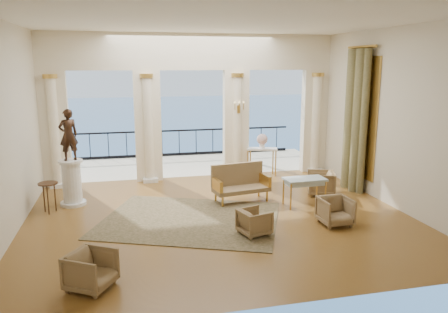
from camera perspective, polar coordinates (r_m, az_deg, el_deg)
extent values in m
plane|color=#4A2B10|center=(10.53, -0.58, -7.95)|extent=(9.00, 9.00, 0.00)
plane|color=beige|center=(6.20, 7.43, -0.67)|extent=(9.00, 0.00, 9.00)
plane|color=beige|center=(10.03, -26.62, 3.03)|extent=(0.00, 8.00, 8.00)
plane|color=beige|center=(11.80, 21.32, 4.65)|extent=(0.00, 8.00, 8.00)
plane|color=white|center=(9.93, -0.64, 17.24)|extent=(9.00, 9.00, 0.00)
cube|color=beige|center=(13.68, -4.22, 13.49)|extent=(9.00, 0.30, 1.10)
cube|color=beige|center=(13.78, -21.19, 3.31)|extent=(0.80, 0.30, 3.40)
cylinder|color=beige|center=(13.62, -21.26, 2.78)|extent=(0.28, 0.28, 3.20)
cylinder|color=gold|center=(13.48, -21.80, 9.72)|extent=(0.40, 0.40, 0.12)
cube|color=silver|center=(13.93, -20.78, -3.48)|extent=(0.45, 0.45, 0.12)
cube|color=beige|center=(13.66, -9.90, 3.88)|extent=(0.80, 0.30, 3.40)
cylinder|color=beige|center=(13.50, -9.84, 3.35)|extent=(0.28, 0.28, 3.20)
cylinder|color=gold|center=(13.35, -10.10, 10.37)|extent=(0.40, 0.40, 0.12)
cube|color=silver|center=(13.81, -9.61, -2.97)|extent=(0.45, 0.45, 0.12)
cube|color=beige|center=(14.09, 1.56, 4.30)|extent=(0.80, 0.30, 3.40)
cylinder|color=beige|center=(13.94, 1.75, 3.80)|extent=(0.28, 0.28, 3.20)
cylinder|color=gold|center=(13.79, 1.79, 10.59)|extent=(0.40, 0.40, 0.12)
cube|color=silver|center=(14.24, 1.71, -2.35)|extent=(0.45, 0.45, 0.12)
cube|color=beige|center=(15.00, 11.62, 4.53)|extent=(0.80, 0.30, 3.40)
cylinder|color=beige|center=(14.85, 11.90, 4.06)|extent=(0.28, 0.28, 3.20)
cylinder|color=gold|center=(14.72, 12.18, 10.43)|extent=(0.40, 0.40, 0.12)
cube|color=silver|center=(15.14, 11.64, -1.72)|extent=(0.45, 0.45, 0.12)
cube|color=beige|center=(16.03, -5.09, -1.16)|extent=(10.00, 3.60, 0.10)
cube|color=black|center=(17.39, -5.90, 3.39)|extent=(9.00, 0.06, 0.06)
cube|color=black|center=(17.56, -5.84, 0.33)|extent=(9.00, 0.06, 0.10)
cylinder|color=black|center=(17.47, -5.87, 1.77)|extent=(0.03, 0.03, 1.00)
cylinder|color=black|center=(17.45, -19.34, 1.14)|extent=(0.03, 0.03, 1.00)
cylinder|color=black|center=(18.43, 6.89, 2.29)|extent=(0.03, 0.03, 1.00)
cylinder|color=#4C3823|center=(16.84, 1.18, 6.95)|extent=(0.20, 0.20, 4.20)
plane|color=#2B5F93|center=(70.35, -11.28, 4.00)|extent=(160.00, 160.00, 0.00)
cylinder|color=brown|center=(12.60, 17.81, 4.18)|extent=(0.26, 0.26, 4.00)
cylinder|color=brown|center=(12.96, 16.65, 4.46)|extent=(0.32, 0.32, 4.00)
cylinder|color=brown|center=(13.37, 15.85, 4.72)|extent=(0.26, 0.26, 4.00)
cylinder|color=gold|center=(12.92, 17.56, 13.50)|extent=(0.08, 1.40, 0.08)
cube|color=gold|center=(13.06, 17.48, 4.90)|extent=(0.04, 1.60, 3.40)
cube|color=gold|center=(13.73, 1.92, 6.19)|extent=(0.10, 0.04, 0.25)
cylinder|color=gold|center=(13.60, 1.43, 6.57)|extent=(0.02, 0.02, 0.22)
cylinder|color=gold|center=(13.64, 2.01, 6.58)|extent=(0.02, 0.02, 0.22)
cylinder|color=gold|center=(13.68, 2.58, 6.59)|extent=(0.02, 0.02, 0.22)
cube|color=#2A2F16|center=(10.39, -4.43, -8.20)|extent=(4.92, 4.43, 0.02)
imported|color=#4A3720|center=(7.62, -17.00, -13.82)|extent=(0.89, 0.91, 0.69)
imported|color=#4A3720|center=(10.29, 14.34, -6.76)|extent=(0.70, 0.66, 0.70)
imported|color=#4A3720|center=(12.48, 12.54, -3.25)|extent=(0.88, 0.91, 0.74)
imported|color=#4A3720|center=(9.45, 4.00, -8.37)|extent=(0.71, 0.73, 0.62)
cube|color=#4A3720|center=(11.61, 2.29, -4.32)|extent=(1.57, 0.84, 0.11)
cube|color=#4A3720|center=(11.77, 1.72, -2.31)|extent=(1.48, 0.33, 0.61)
cube|color=gold|center=(11.29, -0.91, -3.74)|extent=(0.19, 0.61, 0.29)
cube|color=gold|center=(11.85, 5.35, -3.02)|extent=(0.19, 0.61, 0.29)
cylinder|color=gold|center=(11.21, -0.18, -5.95)|extent=(0.06, 0.06, 0.28)
cylinder|color=gold|center=(11.73, 5.63, -5.18)|extent=(0.06, 0.06, 0.28)
cylinder|color=gold|center=(11.64, -1.10, -5.26)|extent=(0.06, 0.06, 0.28)
cylinder|color=gold|center=(12.14, 4.55, -4.56)|extent=(0.06, 0.06, 0.28)
cube|color=#9BBAC6|center=(11.38, 10.51, -2.93)|extent=(1.07, 0.61, 0.05)
cylinder|color=gold|center=(11.08, 8.72, -5.23)|extent=(0.04, 0.04, 0.67)
cylinder|color=gold|center=(11.49, 13.11, -4.78)|extent=(0.04, 0.04, 0.67)
cylinder|color=gold|center=(11.50, 7.77, -4.55)|extent=(0.04, 0.04, 0.67)
cylinder|color=gold|center=(11.89, 12.04, -4.15)|extent=(0.04, 0.04, 0.67)
cylinder|color=silver|center=(12.08, -19.06, -5.77)|extent=(0.65, 0.65, 0.09)
cylinder|color=silver|center=(11.92, -19.24, -3.24)|extent=(0.48, 0.48, 1.04)
cylinder|color=silver|center=(11.79, -19.43, -0.60)|extent=(0.61, 0.61, 0.06)
imported|color=#2F1E15|center=(11.67, -19.66, 2.68)|extent=(0.56, 0.48, 1.31)
cube|color=silver|center=(14.16, 4.99, 0.99)|extent=(1.04, 0.63, 0.05)
cylinder|color=gold|center=(14.12, 3.23, -0.93)|extent=(0.05, 0.05, 0.87)
cylinder|color=gold|center=(14.15, 6.71, -0.96)|extent=(0.05, 0.05, 0.87)
cylinder|color=gold|center=(14.38, 3.22, -0.69)|extent=(0.05, 0.05, 0.87)
cylinder|color=gold|center=(14.42, 6.64, -0.72)|extent=(0.05, 0.05, 0.87)
cylinder|color=white|center=(14.14, 5.00, 1.54)|extent=(0.18, 0.18, 0.22)
sphere|color=#C8898E|center=(14.11, 5.01, 2.26)|extent=(0.35, 0.35, 0.35)
cylinder|color=black|center=(11.47, -22.03, -3.28)|extent=(0.47, 0.47, 0.03)
cylinder|color=black|center=(11.62, -21.19, -4.97)|extent=(0.03, 0.03, 0.73)
cylinder|color=black|center=(11.67, -22.44, -5.00)|extent=(0.03, 0.03, 0.73)
cylinder|color=black|center=(11.43, -22.01, -5.31)|extent=(0.03, 0.03, 0.73)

